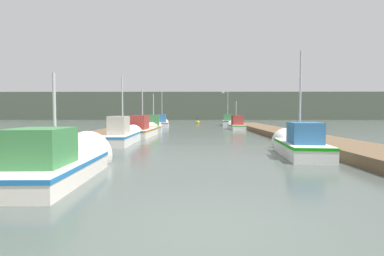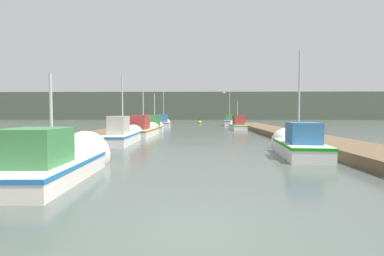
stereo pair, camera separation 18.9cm
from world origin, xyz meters
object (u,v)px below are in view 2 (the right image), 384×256
fishing_boat_1 (296,144)px  fishing_boat_2 (124,135)px  fishing_boat_4 (155,126)px  fishing_boat_3 (144,130)px  seagull_lead (224,92)px  fishing_boat_0 (58,161)px  channel_buoy (200,122)px  mooring_piling_2 (159,120)px  mooring_piling_1 (157,122)px  fishing_boat_6 (164,123)px  fishing_boat_7 (229,122)px  fishing_boat_5 (237,125)px  mooring_piling_0 (164,119)px

fishing_boat_1 → fishing_boat_2: 9.66m
fishing_boat_2 → fishing_boat_4: bearing=86.8°
fishing_boat_2 → fishing_boat_3: (0.24, 5.35, -0.00)m
fishing_boat_3 → seagull_lead: size_ratio=13.27×
fishing_boat_0 → channel_buoy: fishing_boat_0 is taller
seagull_lead → fishing_boat_0: bearing=-151.7°
mooring_piling_2 → channel_buoy: size_ratio=1.29×
fishing_boat_1 → mooring_piling_1: fishing_boat_1 is taller
fishing_boat_4 → seagull_lead: seagull_lead is taller
fishing_boat_6 → mooring_piling_2: fishing_boat_6 is taller
fishing_boat_4 → mooring_piling_2: 12.16m
fishing_boat_6 → channel_buoy: (4.37, 11.96, -0.29)m
fishing_boat_4 → fishing_boat_7: (8.20, 13.96, -0.01)m
fishing_boat_5 → fishing_boat_7: (0.19, 9.52, 0.01)m
fishing_boat_4 → mooring_piling_0: (-1.37, 19.46, 0.18)m
fishing_boat_4 → mooring_piling_2: bearing=90.6°
fishing_boat_1 → fishing_boat_5: size_ratio=1.06×
fishing_boat_1 → seagull_lead: fishing_boat_1 is taller
fishing_boat_5 → channel_buoy: bearing=101.7°
fishing_boat_3 → fishing_boat_1: bearing=-48.9°
fishing_boat_3 → fishing_boat_6: size_ratio=1.20×
fishing_boat_2 → mooring_piling_0: fishing_boat_2 is taller
fishing_boat_2 → mooring_piling_0: (-0.98, 29.14, 0.23)m
fishing_boat_3 → fishing_boat_4: 4.33m
fishing_boat_1 → fishing_boat_6: size_ratio=0.96×
fishing_boat_2 → fishing_boat_4: (0.39, 9.68, 0.04)m
fishing_boat_3 → mooring_piling_2: fishing_boat_3 is taller
fishing_boat_2 → mooring_piling_0: bearing=91.1°
mooring_piling_0 → mooring_piling_1: 9.75m
fishing_boat_3 → mooring_piling_2: bearing=95.7°
mooring_piling_0 → fishing_boat_0: bearing=-87.8°
fishing_boat_7 → fishing_boat_4: bearing=-115.5°
fishing_boat_2 → fishing_boat_5: bearing=58.4°
mooring_piling_0 → fishing_boat_5: bearing=-58.0°
mooring_piling_0 → seagull_lead: bearing=-68.3°
fishing_boat_2 → mooring_piling_1: fishing_boat_2 is taller
fishing_boat_0 → fishing_boat_2: 9.15m
fishing_boat_0 → fishing_boat_1: fishing_boat_1 is taller
channel_buoy → fishing_boat_2: bearing=-98.5°
fishing_boat_2 → mooring_piling_2: (-0.76, 21.78, 0.26)m
fishing_boat_5 → mooring_piling_1: bearing=148.4°
channel_buoy → seagull_lead: bearing=-84.2°
channel_buoy → seagull_lead: seagull_lead is taller
mooring_piling_0 → mooring_piling_2: bearing=-88.3°
fishing_boat_7 → mooring_piling_1: fishing_boat_7 is taller
fishing_boat_5 → fishing_boat_0: bearing=-110.4°
mooring_piling_1 → channel_buoy: mooring_piling_1 is taller
mooring_piling_1 → seagull_lead: 12.37m
fishing_boat_1 → fishing_boat_3: fishing_boat_1 is taller
fishing_boat_2 → fishing_boat_7: 25.15m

